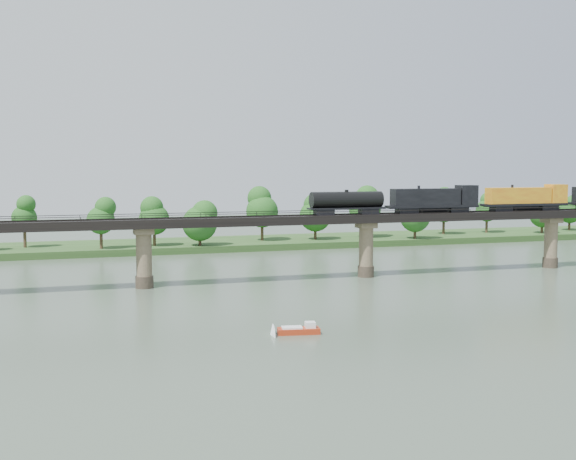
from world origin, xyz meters
name	(u,v)px	position (x,y,z in m)	size (l,w,h in m)	color
ground	(450,307)	(0.00, 0.00, 0.00)	(400.00, 400.00, 0.00)	#394839
far_bank	(279,242)	(0.00, 85.00, 0.80)	(300.00, 24.00, 1.60)	#24441B
bridge	(366,247)	(0.00, 30.00, 5.46)	(236.00, 30.00, 11.50)	#473A2D
bridge_superstructure	(366,212)	(0.00, 30.00, 11.79)	(220.00, 4.90, 0.75)	black
far_treeline	(252,212)	(-8.21, 80.52, 8.83)	(289.06, 17.54, 13.60)	#382619
freight_train	(496,199)	(27.03, 30.00, 13.93)	(74.01, 2.88, 5.09)	black
motorboat	(299,330)	(-25.83, -8.89, 0.49)	(5.31, 2.66, 1.42)	#A42D12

